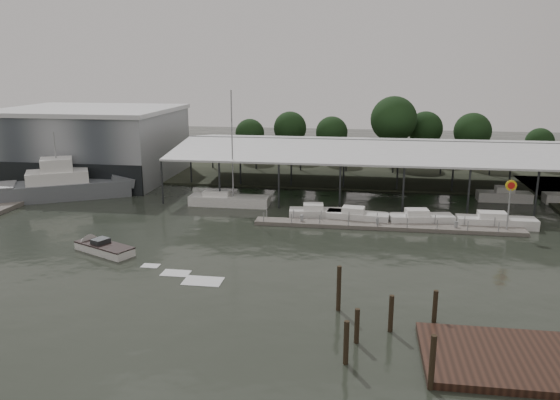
# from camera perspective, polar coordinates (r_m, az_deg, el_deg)

# --- Properties ---
(ground) EXTENTS (200.00, 200.00, 0.00)m
(ground) POSITION_cam_1_polar(r_m,az_deg,el_deg) (50.46, -5.80, -5.48)
(ground) COLOR #252B23
(ground) RESTS_ON ground
(land_strip_far) EXTENTS (140.00, 30.00, 0.30)m
(land_strip_far) POSITION_cam_1_polar(r_m,az_deg,el_deg) (90.40, 0.76, 3.40)
(land_strip_far) COLOR #35392B
(land_strip_far) RESTS_ON ground
(land_strip_west) EXTENTS (20.00, 40.00, 0.30)m
(land_strip_west) POSITION_cam_1_polar(r_m,az_deg,el_deg) (93.65, -25.41, 2.41)
(land_strip_west) COLOR #35392B
(land_strip_west) RESTS_ON ground
(storage_warehouse) EXTENTS (24.50, 20.50, 10.50)m
(storage_warehouse) POSITION_cam_1_polar(r_m,az_deg,el_deg) (86.66, -19.15, 5.64)
(storage_warehouse) COLOR #91959A
(storage_warehouse) RESTS_ON ground
(covered_boat_shed) EXTENTS (58.24, 24.00, 6.96)m
(covered_boat_shed) POSITION_cam_1_polar(r_m,az_deg,el_deg) (74.95, 12.32, 5.54)
(covered_boat_shed) COLOR silver
(covered_boat_shed) RESTS_ON ground
(trawler_dock) EXTENTS (3.00, 18.00, 0.50)m
(trawler_dock) POSITION_cam_1_polar(r_m,az_deg,el_deg) (75.15, -25.75, -0.10)
(trawler_dock) COLOR slate
(trawler_dock) RESTS_ON ground
(floating_dock) EXTENTS (28.00, 2.00, 1.40)m
(floating_dock) POSITION_cam_1_polar(r_m,az_deg,el_deg) (58.50, 11.09, -2.71)
(floating_dock) COLOR slate
(floating_dock) RESTS_ON ground
(shell_fuel_sign) EXTENTS (1.10, 0.18, 5.55)m
(shell_fuel_sign) POSITION_cam_1_polar(r_m,az_deg,el_deg) (59.38, 22.91, 0.39)
(shell_fuel_sign) COLOR #94979A
(shell_fuel_sign) RESTS_ON ground
(grey_trawler) EXTENTS (16.58, 12.11, 8.84)m
(grey_trawler) POSITION_cam_1_polar(r_m,az_deg,el_deg) (75.42, -21.32, 1.43)
(grey_trawler) COLOR slate
(grey_trawler) RESTS_ON ground
(white_sailboat) EXTENTS (9.74, 2.63, 14.08)m
(white_sailboat) POSITION_cam_1_polar(r_m,az_deg,el_deg) (66.77, -5.45, -0.01)
(white_sailboat) COLOR white
(white_sailboat) RESTS_ON ground
(speedboat_underway) EXTENTS (16.64, 9.04, 2.00)m
(speedboat_underway) POSITION_cam_1_polar(r_m,az_deg,el_deg) (53.02, -18.25, -4.72)
(speedboat_underway) COLOR white
(speedboat_underway) RESTS_ON ground
(moored_cruiser_0) EXTENTS (6.50, 2.80, 1.70)m
(moored_cruiser_0) POSITION_cam_1_polar(r_m,az_deg,el_deg) (61.07, 3.89, -1.36)
(moored_cruiser_0) COLOR white
(moored_cruiser_0) RESTS_ON ground
(moored_cruiser_1) EXTENTS (6.94, 3.02, 1.70)m
(moored_cruiser_1) POSITION_cam_1_polar(r_m,az_deg,el_deg) (60.20, 8.06, -1.70)
(moored_cruiser_1) COLOR white
(moored_cruiser_1) RESTS_ON ground
(moored_cruiser_2) EXTENTS (7.05, 3.21, 1.70)m
(moored_cruiser_2) POSITION_cam_1_polar(r_m,az_deg,el_deg) (60.66, 14.47, -1.89)
(moored_cruiser_2) COLOR white
(moored_cruiser_2) RESTS_ON ground
(moored_cruiser_3) EXTENTS (8.14, 2.26, 1.70)m
(moored_cruiser_3) POSITION_cam_1_polar(r_m,az_deg,el_deg) (62.00, 21.61, -2.11)
(moored_cruiser_3) COLOR white
(moored_cruiser_3) RESTS_ON ground
(mooring_pilings) EXTENTS (6.75, 9.19, 3.89)m
(mooring_pilings) POSITION_cam_1_polar(r_m,az_deg,el_deg) (35.20, 10.50, -12.77)
(mooring_pilings) COLOR #2D2416
(mooring_pilings) RESTS_ON ground
(horizon_tree_line) EXTENTS (69.57, 9.80, 11.60)m
(horizon_tree_line) POSITION_cam_1_polar(r_m,az_deg,el_deg) (95.57, 15.19, 7.15)
(horizon_tree_line) COLOR black
(horizon_tree_line) RESTS_ON ground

